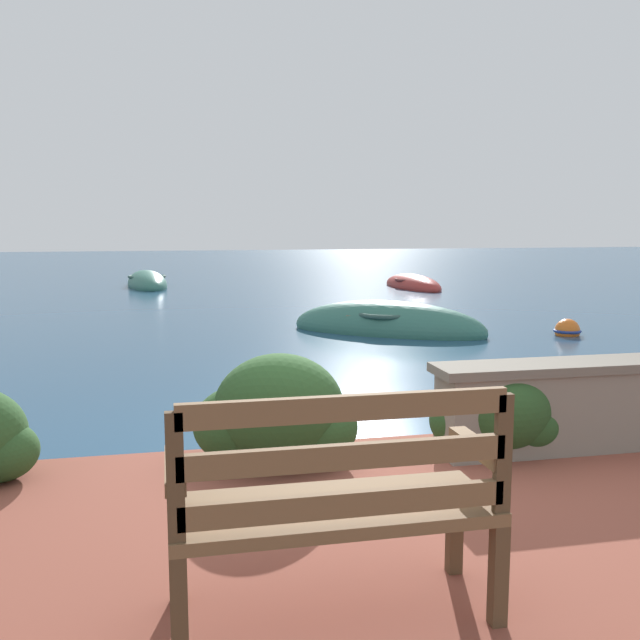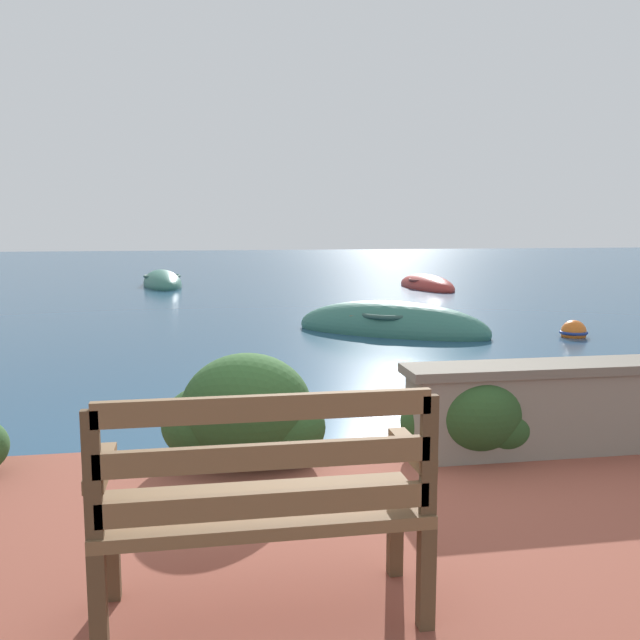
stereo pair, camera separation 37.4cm
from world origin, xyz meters
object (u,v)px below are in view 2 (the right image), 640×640
object	(u,v)px
rowboat_nearest	(391,328)
rowboat_outer	(162,284)
rowboat_far	(427,286)
park_bench	(264,500)
mooring_buoy	(574,332)

from	to	relation	value
rowboat_nearest	rowboat_outer	distance (m)	10.00
rowboat_far	park_bench	bearing A→B (deg)	-26.11
park_bench	rowboat_far	xyz separation A→B (m)	(5.80, 15.45, -0.65)
park_bench	rowboat_nearest	xyz separation A→B (m)	(2.80, 8.20, -0.63)
rowboat_nearest	mooring_buoy	xyz separation A→B (m)	(2.64, -0.85, -0.01)
rowboat_far	mooring_buoy	xyz separation A→B (m)	(-0.35, -8.10, 0.01)
park_bench	mooring_buoy	bearing A→B (deg)	48.86
rowboat_nearest	rowboat_outer	xyz separation A→B (m)	(-3.93, 9.20, -0.01)
mooring_buoy	rowboat_nearest	bearing A→B (deg)	162.23
rowboat_outer	rowboat_far	bearing A→B (deg)	66.28
rowboat_far	rowboat_outer	bearing A→B (deg)	-111.26
park_bench	rowboat_far	world-z (taller)	park_bench
rowboat_far	rowboat_outer	xyz separation A→B (m)	(-6.92, 1.95, 0.01)
rowboat_far	rowboat_outer	size ratio (longest dim) A/B	0.89
park_bench	mooring_buoy	size ratio (longest dim) A/B	2.99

